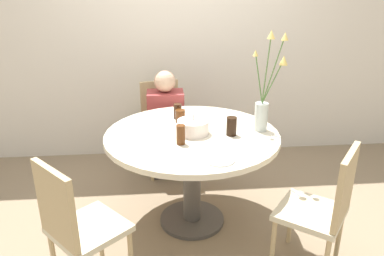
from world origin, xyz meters
The scene contains 14 objects.
ground_plane centered at (0.00, 0.00, 0.00)m, with size 16.00×16.00×0.00m, color #89755B.
wall_back centered at (0.00, 1.37, 1.30)m, with size 8.00×0.05×2.60m.
dining_table centered at (0.00, 0.00, 0.63)m, with size 1.29×1.29×0.77m.
chair_near_front centered at (-0.21, 0.97, 0.50)m, with size 0.48×0.48×0.90m.
chair_far_back centered at (-0.74, -0.67, 0.50)m, with size 0.56×0.56×0.90m.
chair_left_flank centered at (0.78, -0.62, 0.50)m, with size 0.56×0.56×0.90m.
birthday_cake centered at (0.01, -0.01, 0.82)m, with size 0.23×0.23×0.15m.
flower_vase centered at (0.53, 0.00, 1.00)m, with size 0.22×0.18×0.75m.
side_plate centered at (0.13, -0.46, 0.77)m, with size 0.20×0.20×0.01m.
drink_glass_0 centered at (-0.09, 0.33, 0.83)m, with size 0.07×0.07×0.12m.
drink_glass_1 centered at (-0.07, 0.24, 0.82)m, with size 0.08×0.08×0.10m.
drink_glass_2 centered at (-0.09, -0.19, 0.84)m, with size 0.06×0.06×0.14m.
drink_glass_3 centered at (0.28, -0.06, 0.84)m, with size 0.08×0.08×0.14m.
person_woman centered at (-0.18, 0.82, 0.50)m, with size 0.34×0.24×1.06m.
Camera 1 is at (-0.23, -2.54, 1.82)m, focal length 35.00 mm.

